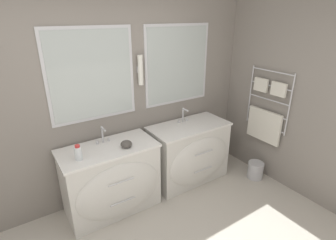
# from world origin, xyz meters

# --- Properties ---
(wall_back) EXTENTS (5.83, 0.14, 2.60)m
(wall_back) POSITION_xyz_m (0.02, 1.70, 1.31)
(wall_back) COLOR gray
(wall_back) RESTS_ON ground_plane
(wall_right) EXTENTS (0.13, 3.51, 2.60)m
(wall_right) POSITION_xyz_m (2.14, 0.76, 1.29)
(wall_right) COLOR gray
(wall_right) RESTS_ON ground_plane
(vanity_left) EXTENTS (1.10, 0.61, 0.84)m
(vanity_left) POSITION_xyz_m (-0.06, 1.34, 0.42)
(vanity_left) COLOR silver
(vanity_left) RESTS_ON ground_plane
(vanity_right) EXTENTS (1.10, 0.61, 0.84)m
(vanity_right) POSITION_xyz_m (1.10, 1.34, 0.42)
(vanity_right) COLOR silver
(vanity_right) RESTS_ON ground_plane
(faucet_left) EXTENTS (0.17, 0.13, 0.20)m
(faucet_left) POSITION_xyz_m (-0.06, 1.51, 0.93)
(faucet_left) COLOR silver
(faucet_left) RESTS_ON vanity_left
(faucet_right) EXTENTS (0.17, 0.13, 0.20)m
(faucet_right) POSITION_xyz_m (1.10, 1.51, 0.93)
(faucet_right) COLOR silver
(faucet_right) RESTS_ON vanity_right
(toiletry_bottle) EXTENTS (0.07, 0.07, 0.17)m
(toiletry_bottle) POSITION_xyz_m (-0.41, 1.28, 0.91)
(toiletry_bottle) COLOR silver
(toiletry_bottle) RESTS_ON vanity_left
(amenity_bowl) EXTENTS (0.13, 0.13, 0.08)m
(amenity_bowl) POSITION_xyz_m (0.12, 1.26, 0.88)
(amenity_bowl) COLOR #4C4742
(amenity_bowl) RESTS_ON vanity_left
(waste_bin) EXTENTS (0.22, 0.22, 0.25)m
(waste_bin) POSITION_xyz_m (1.92, 0.83, 0.13)
(waste_bin) COLOR #B7B7BC
(waste_bin) RESTS_ON ground_plane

